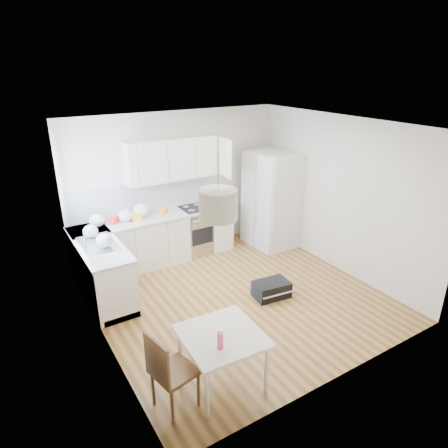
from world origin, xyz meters
name	(u,v)px	position (x,y,z in m)	size (l,w,h in m)	color
floor	(237,297)	(0.00, 0.00, 0.00)	(4.20, 4.20, 0.00)	brown
ceiling	(240,125)	(0.00, 0.00, 2.70)	(4.20, 4.20, 0.00)	white
wall_back	(177,184)	(0.00, 2.10, 1.35)	(4.20, 4.20, 0.00)	beige
wall_left	(95,251)	(-2.10, 0.00, 1.35)	(4.20, 4.20, 0.00)	beige
wall_right	(339,195)	(2.10, 0.00, 1.35)	(4.20, 4.20, 0.00)	beige
window_glassblock	(71,195)	(-2.09, 1.15, 1.75)	(0.02, 1.00, 1.00)	#BFE0F9
cabinets_back	(157,240)	(-0.60, 1.80, 0.44)	(3.00, 0.60, 0.88)	white
cabinets_left	(101,270)	(-1.80, 1.20, 0.44)	(0.60, 1.80, 0.88)	white
counter_back	(155,217)	(-0.60, 1.80, 0.90)	(3.02, 0.64, 0.04)	silver
counter_left	(97,244)	(-1.80, 1.20, 0.90)	(0.64, 1.82, 0.04)	silver
backsplash_back	(148,196)	(-0.60, 2.09, 1.21)	(3.00, 0.01, 0.58)	silver
backsplash_left	(75,229)	(-2.09, 1.20, 1.21)	(0.01, 1.80, 0.58)	silver
upper_cabinets	(172,159)	(-0.15, 1.94, 1.88)	(1.70, 0.32, 0.75)	white
range_oven	(195,231)	(0.20, 1.80, 0.44)	(0.50, 0.61, 0.88)	#B2B5B7
sink	(98,244)	(-1.80, 1.15, 0.92)	(0.50, 0.80, 0.16)	#B2B5B7
refrigerator	(272,200)	(1.71, 1.35, 0.95)	(0.90, 0.95, 1.90)	silver
dining_table	(222,340)	(-1.17, -1.45, 0.61)	(0.92, 0.92, 0.69)	beige
dining_chair	(175,370)	(-1.77, -1.47, 0.49)	(0.41, 0.41, 0.98)	#472C15
drink_bottle	(220,339)	(-1.30, -1.64, 0.80)	(0.07, 0.07, 0.23)	#F14279
gym_bag	(271,289)	(0.47, -0.27, 0.13)	(0.56, 0.36, 0.26)	black
pendant_lamp	(218,204)	(-1.14, -1.34, 2.18)	(0.39, 0.39, 0.30)	beige
grocery_bag_a	(97,221)	(-1.62, 1.83, 1.04)	(0.26, 0.22, 0.23)	white
grocery_bag_b	(126,216)	(-1.13, 1.81, 1.03)	(0.25, 0.21, 0.22)	white
grocery_bag_c	(141,210)	(-0.83, 1.86, 1.05)	(0.30, 0.25, 0.27)	white
grocery_bag_d	(90,231)	(-1.83, 1.45, 1.03)	(0.24, 0.20, 0.21)	white
grocery_bag_e	(104,241)	(-1.75, 0.98, 1.03)	(0.24, 0.21, 0.22)	white
snack_orange	(163,211)	(-0.42, 1.83, 0.97)	(0.14, 0.09, 0.10)	orange
snack_yellow	(136,217)	(-0.95, 1.78, 0.98)	(0.17, 0.11, 0.12)	gold
snack_red	(114,220)	(-1.32, 1.86, 0.97)	(0.15, 0.10, 0.10)	red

